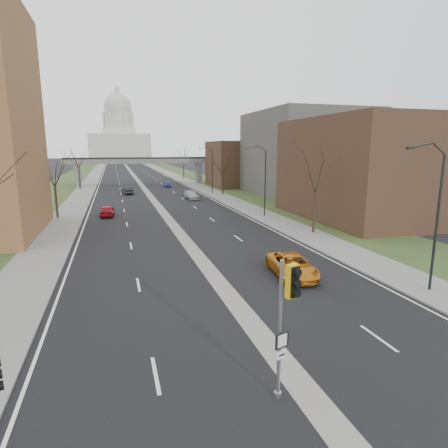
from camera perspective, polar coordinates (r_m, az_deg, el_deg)
name	(u,v)px	position (r m, az deg, el deg)	size (l,w,h in m)	color
ground	(299,384)	(15.14, 11.42, -22.76)	(700.00, 700.00, 0.00)	black
road_surface	(129,169)	(161.32, -14.29, 8.09)	(20.00, 600.00, 0.01)	black
median_strip	(129,169)	(161.32, -14.29, 8.09)	(1.20, 600.00, 0.02)	gray
sidewalk_right	(158,169)	(162.21, -10.01, 8.30)	(4.00, 600.00, 0.12)	gray
sidewalk_left	(98,170)	(161.31, -18.59, 7.87)	(4.00, 600.00, 0.12)	gray
grass_verge_right	(172,168)	(162.99, -7.89, 8.38)	(8.00, 600.00, 0.10)	#2D4620
grass_verge_left	(83,170)	(161.64, -20.73, 7.73)	(8.00, 600.00, 0.10)	#2D4620
commercial_block_near	(371,169)	(49.31, 21.52, 7.80)	(16.00, 20.00, 12.00)	#4C3123
commercial_block_mid	(305,154)	(71.62, 12.30, 10.42)	(18.00, 22.00, 15.00)	#585650
commercial_block_far	(242,164)	(85.78, 2.84, 9.12)	(14.00, 14.00, 10.00)	#4C3123
pedestrian_bridge	(140,164)	(91.25, -12.64, 8.90)	(34.00, 3.00, 6.45)	slate
capitol	(119,136)	(331.19, -15.67, 12.78)	(48.00, 42.00, 55.75)	silver
streetlight_near	(431,176)	(24.13, 28.99, 6.45)	(2.61, 0.20, 8.70)	black
streetlight_mid	(259,161)	(46.27, 5.42, 9.53)	(2.61, 0.20, 8.70)	black
streetlight_far	(208,157)	(71.08, -2.46, 10.22)	(2.61, 0.20, 8.70)	black
tree_left_b	(53,167)	(49.51, -24.57, 7.84)	(6.75, 6.75, 8.81)	#382B21
tree_left_c	(78,155)	(83.28, -21.41, 9.70)	(7.65, 7.65, 9.99)	#382B21
tree_right_a	(316,167)	(38.15, 13.88, 8.38)	(7.20, 7.20, 9.40)	#382B21
tree_right_b	(223,163)	(68.74, -0.19, 9.24)	(6.30, 6.30, 8.22)	#382B21
tree_right_c	(183,154)	(107.69, -6.23, 10.62)	(7.65, 7.65, 9.99)	#382B21
signal_pole_median	(287,307)	(12.52, 9.52, -12.30)	(0.67, 0.83, 4.95)	gray
car_left_near	(107,211)	(49.75, -17.35, 1.96)	(1.67, 4.15, 1.41)	maroon
car_left_far	(127,191)	(72.85, -14.50, 4.96)	(1.45, 4.16, 1.37)	black
car_right_near	(292,265)	(25.72, 10.32, -6.24)	(2.41, 5.23, 1.45)	#C47214
car_right_mid	(191,195)	(63.91, -4.99, 4.39)	(1.85, 4.56, 1.32)	#A5A4AC
car_right_far	(168,184)	(84.80, -8.57, 6.01)	(1.46, 3.63, 1.24)	navy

